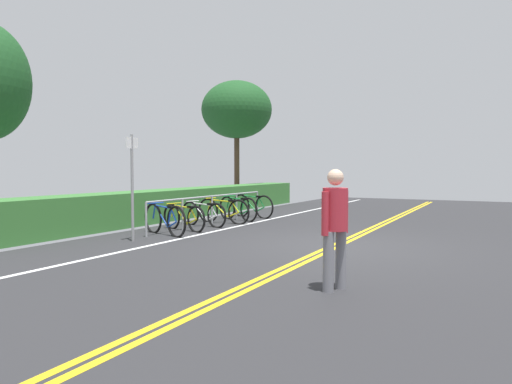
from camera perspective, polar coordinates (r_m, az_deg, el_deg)
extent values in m
cube|color=#2B2B2D|center=(9.70, 9.76, -6.58)|extent=(31.36, 10.69, 0.05)
cube|color=gold|center=(9.67, 10.22, -6.44)|extent=(28.23, 0.10, 0.00)
cube|color=gold|center=(9.72, 9.31, -6.39)|extent=(28.23, 0.10, 0.00)
cube|color=white|center=(11.17, -6.89, -5.17)|extent=(28.23, 0.12, 0.00)
cylinder|color=#9EA0A5|center=(10.94, -13.23, -3.31)|extent=(0.05, 0.05, 0.79)
cylinder|color=#9EA0A5|center=(12.00, -8.94, -2.73)|extent=(0.05, 0.05, 0.79)
cylinder|color=#9EA0A5|center=(13.12, -5.38, -2.23)|extent=(0.05, 0.05, 0.79)
cylinder|color=#9EA0A5|center=(14.28, -2.38, -1.81)|extent=(0.05, 0.05, 0.79)
cylinder|color=#9EA0A5|center=(15.48, 0.15, -1.45)|extent=(0.05, 0.05, 0.79)
cylinder|color=#9EA0A5|center=(13.09, -5.38, -0.50)|extent=(5.48, 0.04, 0.04)
torus|color=black|center=(11.66, -12.41, -3.16)|extent=(0.30, 0.73, 0.75)
torus|color=black|center=(10.82, -9.67, -3.60)|extent=(0.30, 0.73, 0.75)
cylinder|color=#1947B7|center=(11.33, -11.44, -2.88)|extent=(0.22, 0.56, 0.51)
cylinder|color=#1947B7|center=(11.26, -11.27, -1.76)|extent=(0.26, 0.66, 0.07)
cylinder|color=#1947B7|center=(11.05, -10.50, -3.11)|extent=(0.09, 0.17, 0.46)
cylinder|color=#1947B7|center=(10.97, -10.18, -3.93)|extent=(0.15, 0.36, 0.19)
cylinder|color=#1947B7|center=(10.89, -10.00, -2.78)|extent=(0.12, 0.25, 0.32)
cylinder|color=#1947B7|center=(11.60, -12.29, -2.37)|extent=(0.08, 0.14, 0.34)
cube|color=black|center=(10.97, -10.32, -1.81)|extent=(0.14, 0.22, 0.05)
cylinder|color=#1947B7|center=(11.54, -12.18, -1.32)|extent=(0.44, 0.18, 0.03)
torus|color=black|center=(12.37, -10.22, -2.96)|extent=(0.24, 0.67, 0.68)
torus|color=black|center=(11.58, -7.29, -3.33)|extent=(0.24, 0.67, 0.68)
cylinder|color=yellow|center=(12.06, -9.17, -2.72)|extent=(0.19, 0.56, 0.47)
cylinder|color=yellow|center=(11.99, -8.99, -1.77)|extent=(0.22, 0.67, 0.07)
cylinder|color=yellow|center=(11.80, -8.17, -2.92)|extent=(0.08, 0.17, 0.42)
cylinder|color=yellow|center=(11.72, -7.83, -3.61)|extent=(0.14, 0.36, 0.17)
cylinder|color=yellow|center=(11.65, -7.64, -2.64)|extent=(0.10, 0.25, 0.29)
cylinder|color=yellow|center=(12.32, -10.09, -2.29)|extent=(0.07, 0.14, 0.31)
cube|color=black|center=(11.72, -7.98, -1.80)|extent=(0.13, 0.21, 0.05)
cylinder|color=yellow|center=(12.26, -9.96, -1.37)|extent=(0.45, 0.15, 0.03)
torus|color=black|center=(13.15, -8.01, -2.60)|extent=(0.19, 0.68, 0.69)
torus|color=black|center=(12.42, -4.80, -2.90)|extent=(0.19, 0.68, 0.69)
cylinder|color=white|center=(12.86, -6.85, -2.36)|extent=(0.15, 0.58, 0.47)
cylinder|color=white|center=(12.80, -6.65, -1.46)|extent=(0.17, 0.69, 0.07)
cylinder|color=white|center=(12.62, -5.76, -2.52)|extent=(0.07, 0.17, 0.42)
cylinder|color=white|center=(12.56, -5.39, -3.16)|extent=(0.11, 0.37, 0.18)
cylinder|color=white|center=(12.49, -5.18, -2.25)|extent=(0.08, 0.25, 0.29)
cylinder|color=white|center=(13.10, -7.87, -1.96)|extent=(0.06, 0.14, 0.31)
cube|color=black|center=(12.55, -5.55, -1.48)|extent=(0.12, 0.21, 0.05)
cylinder|color=white|center=(13.05, -7.72, -1.10)|extent=(0.46, 0.12, 0.03)
torus|color=black|center=(13.77, -5.86, -2.25)|extent=(0.12, 0.73, 0.73)
torus|color=black|center=(13.11, -2.12, -2.49)|extent=(0.12, 0.73, 0.73)
cylinder|color=yellow|center=(13.51, -4.50, -1.99)|extent=(0.09, 0.63, 0.50)
cylinder|color=yellow|center=(13.45, -4.26, -1.07)|extent=(0.11, 0.75, 0.07)
cylinder|color=yellow|center=(13.29, -3.22, -2.13)|extent=(0.05, 0.18, 0.45)
cylinder|color=yellow|center=(13.23, -2.80, -2.78)|extent=(0.07, 0.40, 0.18)
cylinder|color=yellow|center=(13.17, -2.55, -1.85)|extent=(0.06, 0.27, 0.31)
cylinder|color=yellow|center=(13.72, -5.69, -1.60)|extent=(0.05, 0.15, 0.33)
cube|color=black|center=(13.23, -2.98, -1.08)|extent=(0.10, 0.21, 0.05)
cylinder|color=yellow|center=(13.67, -5.51, -0.73)|extent=(0.46, 0.07, 0.03)
torus|color=black|center=(14.53, -3.53, -1.95)|extent=(0.30, 0.72, 0.74)
torus|color=black|center=(13.77, -0.89, -2.20)|extent=(0.30, 0.72, 0.74)
cylinder|color=#198C38|center=(14.24, -2.57, -1.70)|extent=(0.22, 0.55, 0.51)
cylinder|color=#198C38|center=(14.17, -2.40, -0.81)|extent=(0.26, 0.65, 0.07)
cylinder|color=#198C38|center=(13.98, -1.67, -1.85)|extent=(0.09, 0.17, 0.46)
cylinder|color=#198C38|center=(13.91, -1.37, -2.47)|extent=(0.16, 0.36, 0.19)
cylinder|color=#198C38|center=(13.84, -1.19, -1.57)|extent=(0.12, 0.25, 0.31)
cylinder|color=#198C38|center=(14.48, -3.40, -1.32)|extent=(0.08, 0.14, 0.34)
cube|color=black|center=(13.91, -1.50, -0.83)|extent=(0.14, 0.22, 0.05)
cylinder|color=#198C38|center=(14.43, -3.28, -0.48)|extent=(0.44, 0.18, 0.03)
torus|color=black|center=(15.32, -1.83, -1.66)|extent=(0.25, 0.75, 0.76)
torus|color=black|center=(14.63, 1.00, -1.87)|extent=(0.25, 0.75, 0.76)
cylinder|color=#198C38|center=(15.05, -0.80, -1.40)|extent=(0.18, 0.57, 0.52)
cylinder|color=#198C38|center=(14.99, -0.62, -0.54)|extent=(0.21, 0.68, 0.07)
cylinder|color=#198C38|center=(14.82, 0.16, -1.53)|extent=(0.08, 0.17, 0.47)
cylinder|color=#198C38|center=(14.76, 0.48, -2.14)|extent=(0.13, 0.37, 0.19)
cylinder|color=#198C38|center=(14.69, 0.67, -1.26)|extent=(0.10, 0.25, 0.32)
cylinder|color=#198C38|center=(15.27, -1.70, -1.04)|extent=(0.07, 0.14, 0.35)
cube|color=black|center=(14.76, 0.35, -0.54)|extent=(0.13, 0.21, 0.05)
cylinder|color=#198C38|center=(15.22, -1.56, -0.23)|extent=(0.45, 0.15, 0.03)
cylinder|color=slate|center=(6.23, 10.30, -8.04)|extent=(0.14, 0.14, 0.77)
cylinder|color=slate|center=(6.03, 8.80, -8.39)|extent=(0.14, 0.14, 0.77)
cylinder|color=#B22633|center=(6.04, 9.61, -2.08)|extent=(0.32, 0.32, 0.54)
sphere|color=beige|center=(6.02, 9.65, 1.78)|extent=(0.21, 0.21, 0.21)
cylinder|color=#B22633|center=(6.20, 10.75, -2.36)|extent=(0.09, 0.09, 0.55)
cylinder|color=#B22633|center=(5.89, 8.41, -2.62)|extent=(0.09, 0.09, 0.55)
cylinder|color=gray|center=(10.33, -14.83, 0.46)|extent=(0.06, 0.06, 2.29)
cube|color=white|center=(10.34, -14.90, 5.80)|extent=(0.36, 0.04, 0.24)
cube|color=#387533|center=(15.49, -8.61, -1.26)|extent=(14.48, 1.14, 0.91)
cylinder|color=#473323|center=(20.85, -2.35, 2.73)|extent=(0.23, 0.23, 3.03)
ellipsoid|color=#1C4C21|center=(21.01, -2.36, 9.98)|extent=(3.11, 3.11, 2.53)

